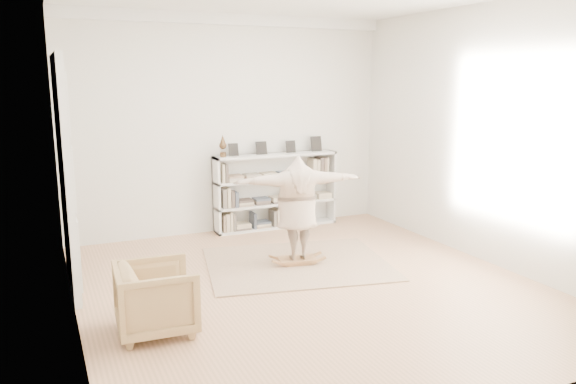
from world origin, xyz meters
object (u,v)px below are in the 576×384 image
object	(u,v)px
person	(297,205)
rocker_board	(297,260)
bookshelf	(276,192)
armchair	(156,298)

from	to	relation	value
person	rocker_board	bearing A→B (deg)	-110.53
rocker_board	bookshelf	bearing A→B (deg)	86.84
bookshelf	armchair	bearing A→B (deg)	-129.47
bookshelf	rocker_board	size ratio (longest dim) A/B	3.80
bookshelf	person	size ratio (longest dim) A/B	1.23
armchair	person	bearing A→B (deg)	-55.91
bookshelf	rocker_board	xyz separation A→B (m)	(-0.52, -2.00, -0.57)
armchair	rocker_board	bearing A→B (deg)	-55.91
rocker_board	person	world-z (taller)	person
rocker_board	person	distance (m)	0.79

